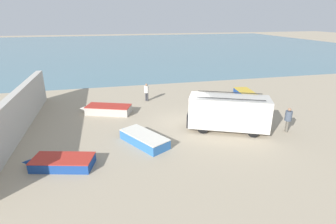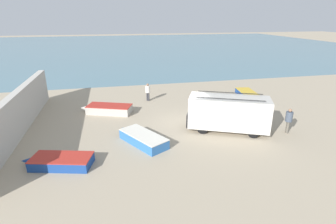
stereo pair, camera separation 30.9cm
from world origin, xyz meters
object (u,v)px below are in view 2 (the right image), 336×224
fishing_rowboat_3 (142,138)px  fisherman_0 (148,91)px  fishing_rowboat_2 (60,161)px  parked_van (228,113)px  fishing_rowboat_1 (248,95)px  fisherman_1 (289,119)px  fishing_rowboat_0 (108,109)px

fishing_rowboat_3 → fisherman_0: (1.61, 8.31, 0.66)m
fishing_rowboat_2 → fisherman_0: size_ratio=2.34×
parked_van → fisherman_0: parked_van is taller
fishing_rowboat_1 → fisherman_1: (-1.48, -7.96, 0.75)m
parked_van → fishing_rowboat_0: parked_van is taller
fishing_rowboat_1 → fisherman_1: size_ratio=2.70×
parked_van → fishing_rowboat_0: bearing=-9.3°
fishing_rowboat_3 → fisherman_0: fisherman_0 is taller
fishing_rowboat_2 → fisherman_1: 14.17m
parked_van → fishing_rowboat_2: size_ratio=1.47×
fishing_rowboat_0 → fishing_rowboat_1: size_ratio=0.93×
parked_van → fisherman_0: (-4.27, 7.72, -0.32)m
fisherman_0 → fisherman_1: 12.01m
fishing_rowboat_3 → fisherman_1: (9.62, -0.65, 0.71)m
fisherman_0 → fishing_rowboat_2: bearing=9.1°
fishing_rowboat_2 → fishing_rowboat_3: (4.49, 1.72, 0.04)m
fishing_rowboat_0 → fishing_rowboat_1: bearing=-152.5°
fishing_rowboat_2 → fishing_rowboat_3: size_ratio=0.97×
fishing_rowboat_3 → fishing_rowboat_1: bearing=-86.7°
fishing_rowboat_1 → fisherman_0: 9.56m
fishing_rowboat_0 → fishing_rowboat_2: bearing=92.9°
fishing_rowboat_0 → fishing_rowboat_3: size_ratio=1.09×
fishing_rowboat_1 → fishing_rowboat_3: (-11.09, -7.32, 0.04)m
fishing_rowboat_1 → fisherman_1: fisherman_1 is taller
fishing_rowboat_1 → fishing_rowboat_3: size_ratio=1.17×
fishing_rowboat_1 → fishing_rowboat_2: size_ratio=1.21×
fishing_rowboat_1 → fishing_rowboat_2: 18.02m
fishing_rowboat_1 → fishing_rowboat_2: fishing_rowboat_2 is taller
parked_van → fishing_rowboat_3: size_ratio=1.43×
fishing_rowboat_0 → fishing_rowboat_1: (13.11, 1.48, -0.06)m
fishing_rowboat_0 → parked_van: bearing=167.4°
fishing_rowboat_1 → fisherman_1: bearing=177.6°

